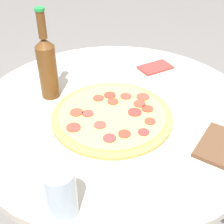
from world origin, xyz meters
TOP-DOWN VIEW (x-y plane):
  - table at (0.00, 0.00)m, footprint 0.91×0.91m
  - pizza at (-0.05, -0.02)m, footprint 0.37×0.37m
  - beer_bottle at (-0.09, 0.21)m, footprint 0.06×0.06m
  - drinking_glass at (-0.37, -0.16)m, footprint 0.07×0.07m
  - napkin at (0.29, 0.05)m, footprint 0.14×0.11m

SIDE VIEW (x-z plane):
  - table at x=0.00m, z-range 0.19..0.92m
  - napkin at x=0.29m, z-range 0.73..0.74m
  - pizza at x=-0.05m, z-range 0.73..0.75m
  - drinking_glass at x=-0.37m, z-range 0.73..0.85m
  - beer_bottle at x=-0.09m, z-range 0.70..0.99m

